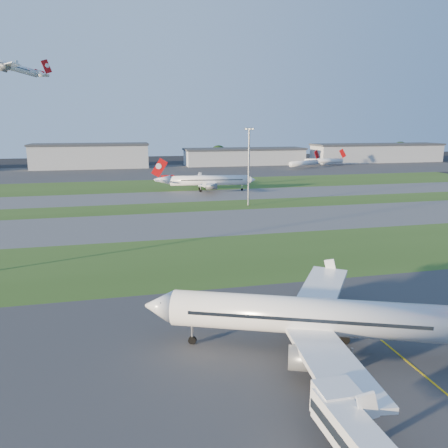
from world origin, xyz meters
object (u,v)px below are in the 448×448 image
object	(u,v)px
mini_jet_far	(324,161)
light_mast_centre	(249,162)
airliner_taxiing	(208,181)
airliner_parked	(318,318)
mini_jet_near	(304,163)

from	to	relation	value
mini_jet_far	light_mast_centre	world-z (taller)	light_mast_centre
airliner_taxiing	light_mast_centre	distance (m)	37.25
airliner_parked	mini_jet_far	bearing A→B (deg)	85.96
airliner_parked	airliner_taxiing	distance (m)	131.82
airliner_parked	airliner_taxiing	size ratio (longest dim) A/B	1.03
airliner_parked	mini_jet_near	distance (m)	228.93
airliner_taxiing	light_mast_centre	world-z (taller)	light_mast_centre
mini_jet_far	airliner_parked	bearing A→B (deg)	-111.62
airliner_parked	airliner_taxiing	xyz separation A→B (m)	(12.44, 131.23, -0.37)
airliner_parked	airliner_taxiing	world-z (taller)	airliner_parked
mini_jet_far	light_mast_centre	size ratio (longest dim) A/B	1.11
airliner_parked	mini_jet_far	size ratio (longest dim) A/B	1.41
mini_jet_far	airliner_taxiing	bearing A→B (deg)	-131.85
mini_jet_near	light_mast_centre	size ratio (longest dim) A/B	1.00
airliner_taxiing	mini_jet_near	size ratio (longest dim) A/B	1.52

